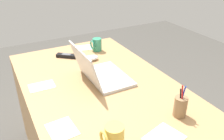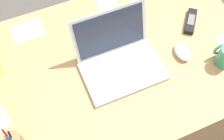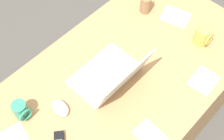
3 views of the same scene
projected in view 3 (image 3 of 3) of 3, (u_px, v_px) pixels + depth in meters
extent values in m
plane|color=#4C4944|center=(123.00, 128.00, 2.27)|extent=(6.00, 6.00, 0.00)
cube|color=tan|center=(125.00, 104.00, 1.96)|extent=(1.50, 0.86, 0.76)
cube|color=silver|center=(104.00, 74.00, 1.62)|extent=(0.35, 0.22, 0.02)
cube|color=silver|center=(107.00, 75.00, 1.61)|extent=(0.29, 0.11, 0.00)
cube|color=silver|center=(95.00, 66.00, 1.64)|extent=(0.10, 0.05, 0.00)
cube|color=silver|center=(126.00, 79.00, 1.47)|extent=(0.34, 0.07, 0.21)
cube|color=#283347|center=(125.00, 78.00, 1.47)|extent=(0.31, 0.06, 0.19)
ellipsoid|color=white|center=(60.00, 108.00, 1.51)|extent=(0.08, 0.11, 0.04)
cylinder|color=#E0BC4C|center=(202.00, 36.00, 1.71)|extent=(0.08, 0.08, 0.11)
torus|color=#E0BC4C|center=(209.00, 40.00, 1.69)|extent=(0.08, 0.01, 0.08)
cylinder|color=#338C6B|center=(21.00, 110.00, 1.46)|extent=(0.07, 0.07, 0.10)
torus|color=#338C6B|center=(26.00, 115.00, 1.44)|extent=(0.07, 0.01, 0.07)
cylinder|color=olive|center=(146.00, 5.00, 1.84)|extent=(0.06, 0.06, 0.10)
cylinder|color=black|center=(147.00, 1.00, 1.81)|extent=(0.02, 0.01, 0.13)
cube|color=white|center=(15.00, 138.00, 1.44)|extent=(0.14, 0.15, 0.00)
cube|color=white|center=(151.00, 136.00, 1.45)|extent=(0.11, 0.15, 0.00)
cube|color=white|center=(176.00, 16.00, 1.86)|extent=(0.17, 0.19, 0.00)
cube|color=white|center=(204.00, 81.00, 1.61)|extent=(0.15, 0.13, 0.00)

